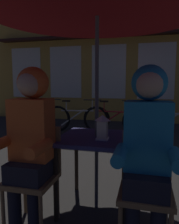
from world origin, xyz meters
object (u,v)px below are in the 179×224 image
object	(u,v)px
lantern	(102,127)
bicycle_nearest	(41,117)
cafe_table	(97,146)
person_left_hooded	(30,133)
bicycle_fourth	(172,122)
chair_right	(146,182)
person_right_hooded	(148,140)
bicycle_second	(77,118)
chair_left	(35,170)
bicycle_third	(115,120)

from	to	relation	value
lantern	bicycle_nearest	xyz separation A→B (m)	(-2.37, 3.45, -0.51)
cafe_table	person_left_hooded	size ratio (longest dim) A/B	0.53
bicycle_fourth	chair_right	bearing A→B (deg)	-98.90
person_left_hooded	person_right_hooded	xyz separation A→B (m)	(0.96, 0.00, 0.00)
person_left_hooded	bicycle_fourth	bearing A→B (deg)	67.82
cafe_table	chair_right	xyz separation A→B (m)	(0.48, -0.37, -0.15)
bicycle_second	bicycle_fourth	world-z (taller)	same
person_right_hooded	bicycle_second	size ratio (longest dim) A/B	0.84
person_left_hooded	chair_left	bearing A→B (deg)	90.00
person_left_hooded	bicycle_second	xyz separation A→B (m)	(-0.77, 3.74, -0.50)
person_right_hooded	cafe_table	bearing A→B (deg)	138.43
cafe_table	bicycle_third	distance (m)	3.38
cafe_table	bicycle_nearest	xyz separation A→B (m)	(-2.29, 3.36, -0.29)
chair_right	chair_left	bearing A→B (deg)	180.00
person_right_hooded	bicycle_third	world-z (taller)	person_right_hooded
cafe_table	bicycle_fourth	bearing A→B (deg)	72.44
lantern	bicycle_second	size ratio (longest dim) A/B	0.14
chair_right	bicycle_nearest	bearing A→B (deg)	126.68
cafe_table	bicycle_nearest	world-z (taller)	bicycle_nearest
chair_left	cafe_table	bearing A→B (deg)	37.55
bicycle_nearest	cafe_table	bearing A→B (deg)	-55.64
chair_left	bicycle_fourth	xyz separation A→B (m)	(1.54, 3.73, -0.14)
chair_left	bicycle_nearest	bearing A→B (deg)	115.97
person_left_hooded	bicycle_third	size ratio (longest dim) A/B	0.83
bicycle_second	bicycle_third	xyz separation A→B (m)	(0.97, 0.05, 0.00)
chair_right	person_left_hooded	size ratio (longest dim) A/B	0.62
chair_right	person_right_hooded	xyz separation A→B (m)	(0.00, -0.06, 0.36)
chair_left	person_right_hooded	world-z (taller)	person_right_hooded
bicycle_third	bicycle_nearest	bearing A→B (deg)	-179.90
cafe_table	bicycle_second	distance (m)	3.55
person_left_hooded	cafe_table	bearing A→B (deg)	41.57
cafe_table	bicycle_third	bearing A→B (deg)	94.74
lantern	chair_right	world-z (taller)	lantern
bicycle_nearest	bicycle_second	xyz separation A→B (m)	(1.05, -0.04, 0.00)
bicycle_fourth	lantern	bearing A→B (deg)	-105.94
lantern	bicycle_third	world-z (taller)	lantern
bicycle_nearest	bicycle_fourth	bearing A→B (deg)	0.06
person_left_hooded	lantern	bearing A→B (deg)	30.53
chair_left	chair_right	bearing A→B (deg)	0.00
person_right_hooded	bicycle_fourth	world-z (taller)	person_right_hooded
chair_right	bicycle_nearest	world-z (taller)	chair_right
chair_right	bicycle_third	distance (m)	3.81
chair_left	bicycle_second	xyz separation A→B (m)	(-0.77, 3.68, -0.14)
lantern	bicycle_nearest	bearing A→B (deg)	124.47
chair_left	chair_right	xyz separation A→B (m)	(0.96, 0.00, 0.00)
chair_right	bicycle_second	xyz separation A→B (m)	(-1.73, 3.68, -0.14)
bicycle_nearest	person_right_hooded	bearing A→B (deg)	-53.74
lantern	chair_right	distance (m)	0.61
chair_left	bicycle_third	size ratio (longest dim) A/B	0.52
lantern	bicycle_second	bearing A→B (deg)	111.20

